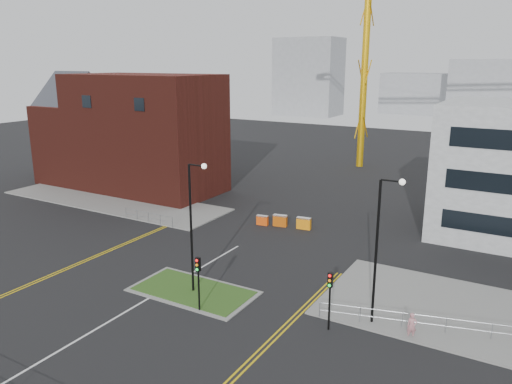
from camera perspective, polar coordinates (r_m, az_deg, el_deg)
ground at (r=31.64m, az=-19.30°, el=-15.43°), size 200.00×200.00×0.00m
pavement_left at (r=59.19m, az=-16.06°, el=-0.94°), size 28.00×8.00×0.12m
island_kerb at (r=35.44m, az=-7.17°, el=-11.18°), size 8.60×4.60×0.08m
grass_island at (r=35.43m, az=-7.18°, el=-11.15°), size 8.00×4.00×0.12m
brick_building at (r=64.05m, az=-14.51°, el=6.53°), size 24.20×10.07×14.24m
streetlamp_island at (r=33.33m, az=-7.17°, el=-2.93°), size 1.46×0.36×9.18m
streetlamp_right_near at (r=29.91m, az=14.06°, el=-5.36°), size 1.46×0.36×9.18m
traffic_light_island at (r=31.82m, az=-6.62°, el=-9.27°), size 0.28×0.33×3.65m
traffic_light_right at (r=29.86m, az=8.44°, el=-11.02°), size 0.28×0.33×3.65m
railing_left at (r=50.17m, az=-12.19°, el=-2.67°), size 6.05×0.05×1.10m
railing_right at (r=32.25m, az=25.39°, el=-13.90°), size 19.05×5.05×1.10m
centre_line at (r=32.76m, az=-16.60°, el=-14.09°), size 0.15×30.00×0.01m
yellow_left_a at (r=43.75m, az=-17.21°, el=-6.65°), size 0.12×24.00×0.01m
yellow_left_b at (r=43.54m, az=-16.94°, el=-6.73°), size 0.12×24.00×0.01m
yellow_right_a at (r=30.38m, az=2.25°, el=-15.86°), size 0.12×20.00×0.01m
yellow_right_b at (r=30.26m, az=2.77°, el=-16.00°), size 0.12×20.00×0.01m
skyline_a at (r=150.45m, az=6.03°, el=12.95°), size 18.00×12.00×22.00m
skyline_b at (r=147.83m, az=25.98°, el=10.38°), size 24.00×12.00×16.00m
skyline_d at (r=160.23m, az=19.70°, el=10.50°), size 30.00×12.00×12.00m
pedestrian at (r=30.88m, az=17.38°, el=-14.40°), size 0.67×0.59×1.55m
barrier_left at (r=48.54m, az=0.73°, el=-3.20°), size 1.18×0.51×0.96m
barrier_mid at (r=47.57m, az=5.48°, el=-3.52°), size 1.39×0.60×1.14m
barrier_right at (r=48.21m, az=2.77°, el=-3.22°), size 1.41×0.68×1.14m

